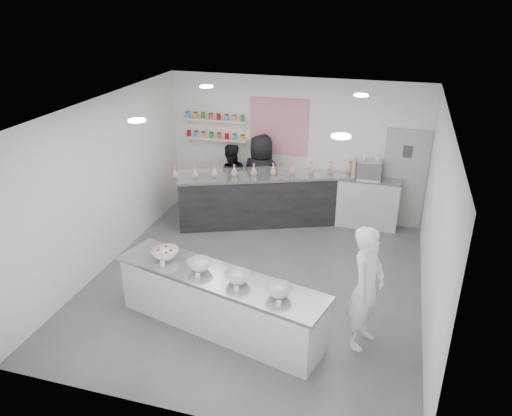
{
  "coord_description": "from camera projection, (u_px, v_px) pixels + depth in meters",
  "views": [
    {
      "loc": [
        2.06,
        -7.02,
        4.69
      ],
      "look_at": [
        -0.1,
        0.4,
        1.22
      ],
      "focal_mm": 35.0,
      "sensor_mm": 36.0,
      "label": 1
    }
  ],
  "objects": [
    {
      "name": "woman_prep",
      "position": [
        366.0,
        288.0,
        6.78
      ],
      "size": [
        0.63,
        0.77,
        1.82
      ],
      "primitive_type": "imported",
      "rotation": [
        0.0,
        0.0,
        1.24
      ],
      "color": "white",
      "rests_on": "floor"
    },
    {
      "name": "left_wall",
      "position": [
        104.0,
        185.0,
        8.68
      ],
      "size": [
        0.0,
        6.0,
        6.0
      ],
      "primitive_type": "plane",
      "rotation": [
        1.57,
        0.0,
        1.57
      ],
      "color": "white",
      "rests_on": "floor"
    },
    {
      "name": "back_wall",
      "position": [
        295.0,
        148.0,
        10.61
      ],
      "size": [
        5.5,
        0.0,
        5.5
      ],
      "primitive_type": "plane",
      "rotation": [
        1.57,
        0.0,
        0.0
      ],
      "color": "white",
      "rests_on": "floor"
    },
    {
      "name": "staff_left",
      "position": [
        230.0,
        180.0,
        10.88
      ],
      "size": [
        0.95,
        0.85,
        1.59
      ],
      "primitive_type": "imported",
      "rotation": [
        0.0,
        0.0,
        3.54
      ],
      "color": "black",
      "rests_on": "floor"
    },
    {
      "name": "cookie_bags",
      "position": [
        264.0,
        169.0,
        10.2
      ],
      "size": [
        3.51,
        1.55,
        0.26
      ],
      "primitive_type": null,
      "rotation": [
        0.0,
        0.0,
        0.39
      ],
      "color": "pink",
      "rests_on": "back_bar"
    },
    {
      "name": "staff_right",
      "position": [
        261.0,
        178.0,
        10.59
      ],
      "size": [
        0.99,
        0.72,
        1.87
      ],
      "primitive_type": "imported",
      "rotation": [
        0.0,
        0.0,
        3.0
      ],
      "color": "black",
      "rests_on": "floor"
    },
    {
      "name": "jar_shelf_upper",
      "position": [
        215.0,
        120.0,
        10.75
      ],
      "size": [
        1.45,
        0.22,
        0.04
      ],
      "primitive_type": "cube",
      "color": "silver",
      "rests_on": "back_wall"
    },
    {
      "name": "ceiling",
      "position": [
        255.0,
        110.0,
        7.36
      ],
      "size": [
        6.0,
        6.0,
        0.0
      ],
      "primitive_type": "plane",
      "rotation": [
        3.14,
        0.0,
        0.0
      ],
      "color": "white",
      "rests_on": "floor"
    },
    {
      "name": "prep_counter",
      "position": [
        219.0,
        302.0,
        7.29
      ],
      "size": [
        3.36,
        1.54,
        0.89
      ],
      "primitive_type": "cube",
      "rotation": [
        0.0,
        0.0,
        -0.25
      ],
      "color": "beige",
      "rests_on": "floor"
    },
    {
      "name": "back_door",
      "position": [
        404.0,
        179.0,
        10.18
      ],
      "size": [
        0.88,
        0.04,
        2.1
      ],
      "primitive_type": "cube",
      "color": "#9D9D9A",
      "rests_on": "floor"
    },
    {
      "name": "prep_bowls",
      "position": [
        218.0,
        271.0,
        7.07
      ],
      "size": [
        2.36,
        1.04,
        0.15
      ],
      "primitive_type": null,
      "rotation": [
        0.0,
        0.0,
        -0.25
      ],
      "color": "white",
      "rests_on": "prep_counter"
    },
    {
      "name": "pattern_panel",
      "position": [
        279.0,
        127.0,
        10.49
      ],
      "size": [
        1.25,
        0.03,
        1.2
      ],
      "primitive_type": "cube",
      "color": "#B91744",
      "rests_on": "back_wall"
    },
    {
      "name": "label_cards",
      "position": [
        215.0,
        294.0,
        6.63
      ],
      "size": [
        2.01,
        0.04,
        0.07
      ],
      "primitive_type": null,
      "color": "white",
      "rests_on": "prep_counter"
    },
    {
      "name": "downlight_2",
      "position": [
        206.0,
        86.0,
        9.13
      ],
      "size": [
        0.24,
        0.24,
        0.02
      ],
      "primitive_type": "cylinder",
      "color": "white",
      "rests_on": "ceiling"
    },
    {
      "name": "downlight_3",
      "position": [
        361.0,
        95.0,
        8.42
      ],
      "size": [
        0.24,
        0.24,
        0.02
      ],
      "primitive_type": "cylinder",
      "color": "white",
      "rests_on": "ceiling"
    },
    {
      "name": "preserve_jars",
      "position": [
        215.0,
        126.0,
        10.79
      ],
      "size": [
        1.45,
        0.1,
        0.56
      ],
      "primitive_type": null,
      "color": "#DA0001",
      "rests_on": "jar_shelf_lower"
    },
    {
      "name": "espresso_ledge",
      "position": [
        364.0,
        202.0,
        10.41
      ],
      "size": [
        1.44,
        0.46,
        1.07
      ],
      "primitive_type": "cube",
      "color": "beige",
      "rests_on": "floor"
    },
    {
      "name": "back_bar",
      "position": [
        263.0,
        200.0,
        10.48
      ],
      "size": [
        3.53,
        1.95,
        1.1
      ],
      "primitive_type": "cube",
      "rotation": [
        0.0,
        0.0,
        0.39
      ],
      "color": "black",
      "rests_on": "floor"
    },
    {
      "name": "espresso_machine",
      "position": [
        370.0,
        170.0,
        10.1
      ],
      "size": [
        0.49,
        0.34,
        0.37
      ],
      "primitive_type": "cube",
      "color": "#93969E",
      "rests_on": "espresso_ledge"
    },
    {
      "name": "sneeze_guard",
      "position": [
        265.0,
        174.0,
        9.91
      ],
      "size": [
        3.24,
        1.34,
        0.3
      ],
      "primitive_type": "cube",
      "rotation": [
        0.0,
        0.0,
        0.39
      ],
      "color": "white",
      "rests_on": "back_bar"
    },
    {
      "name": "cup_stacks",
      "position": [
        357.0,
        169.0,
        10.17
      ],
      "size": [
        0.24,
        0.24,
        0.37
      ],
      "primitive_type": null,
      "color": "tan",
      "rests_on": "espresso_ledge"
    },
    {
      "name": "downlight_0",
      "position": [
        137.0,
        120.0,
        6.85
      ],
      "size": [
        0.24,
        0.24,
        0.02
      ],
      "primitive_type": "cylinder",
      "color": "white",
      "rests_on": "ceiling"
    },
    {
      "name": "jar_shelf_lower",
      "position": [
        216.0,
        139.0,
        10.92
      ],
      "size": [
        1.45,
        0.22,
        0.04
      ],
      "primitive_type": "cube",
      "color": "silver",
      "rests_on": "back_wall"
    },
    {
      "name": "downlight_1",
      "position": [
        341.0,
        136.0,
        6.14
      ],
      "size": [
        0.24,
        0.24,
        0.02
      ],
      "primitive_type": "cylinder",
      "color": "white",
      "rests_on": "ceiling"
    },
    {
      "name": "right_wall",
      "position": [
        436.0,
        224.0,
        7.28
      ],
      "size": [
        0.0,
        6.0,
        6.0
      ],
      "primitive_type": "plane",
      "rotation": [
        1.57,
        0.0,
        -1.57
      ],
      "color": "white",
      "rests_on": "floor"
    },
    {
      "name": "floor",
      "position": [
        255.0,
        282.0,
        8.59
      ],
      "size": [
        6.0,
        6.0,
        0.0
      ],
      "primitive_type": "plane",
      "color": "#515156",
      "rests_on": "ground"
    }
  ]
}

